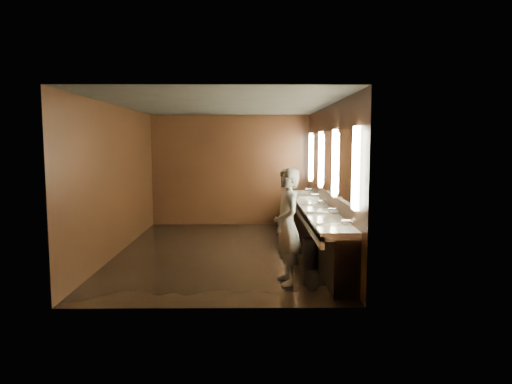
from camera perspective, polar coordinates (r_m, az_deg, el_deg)
floor at (r=8.89m, az=-4.06°, el=-7.49°), size 6.00×6.00×0.00m
ceiling at (r=8.66m, az=-4.21°, el=10.81°), size 4.00×6.00×0.02m
wall_back at (r=11.65m, az=-3.22°, el=2.74°), size 4.00×0.02×2.80m
wall_front at (r=5.69m, az=-6.01°, el=-0.91°), size 4.00×0.02×2.80m
wall_left at (r=9.01m, az=-16.93°, el=1.47°), size 0.02×6.00×2.80m
wall_right at (r=8.77m, az=9.03°, el=1.54°), size 0.02×6.00×2.80m
sink_counter at (r=8.86m, az=7.60°, el=-4.30°), size 0.55×5.40×1.01m
mirror_band at (r=8.75m, az=8.94°, el=3.82°), size 0.06×5.03×1.15m
person at (r=6.81m, az=3.92°, el=-4.27°), size 0.52×0.70×1.73m
trash_bin at (r=7.82m, az=7.12°, el=-7.53°), size 0.38×0.38×0.50m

